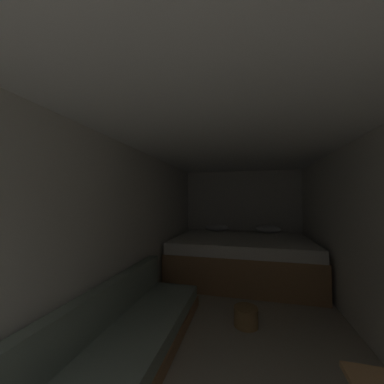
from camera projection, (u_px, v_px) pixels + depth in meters
The scene contains 8 objects.
ground_plane at pixel (237, 330), 2.44m from camera, with size 7.22×7.22×0.00m, color #A39984.
wall_back at pixel (242, 217), 5.03m from camera, with size 2.61×0.05×2.08m, color silver.
wall_left at pixel (132, 231), 2.78m from camera, with size 0.05×5.22×2.08m, color silver.
wall_right at pixel (370, 240), 2.17m from camera, with size 0.05×5.22×2.08m, color silver.
ceiling_slab at pixel (236, 140), 2.51m from camera, with size 2.61×5.22×0.05m, color white.
bed at pixel (241, 257), 4.09m from camera, with size 2.39×1.77×0.90m.
sofa_left at pixel (115, 350), 1.82m from camera, with size 0.71×2.66×0.63m.
wicker_basket at pixel (246, 317), 2.52m from camera, with size 0.27×0.27×0.21m.
Camera 1 is at (0.12, -0.38, 1.43)m, focal length 20.83 mm.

